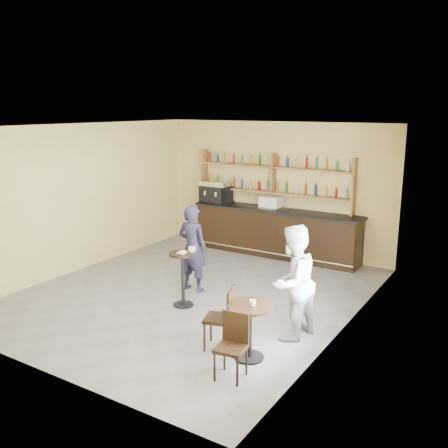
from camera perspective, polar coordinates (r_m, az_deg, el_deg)
The scene contains 23 objects.
floor at distance 9.84m, azimuth -3.49°, elevation -7.88°, with size 7.00×7.00×0.00m, color slate.
ceiling at distance 9.18m, azimuth -3.78°, elevation 11.09°, with size 7.00×7.00×0.00m, color white.
wall_back at distance 12.34m, azimuth 5.87°, elevation 4.15°, with size 7.00×7.00×0.00m, color #DFCB7E.
wall_front at distance 6.93m, azimuth -20.72°, elevation -3.93°, with size 7.00×7.00×0.00m, color #DFCB7E.
wall_left at distance 11.36m, azimuth -16.06°, elevation 2.90°, with size 7.00×7.00×0.00m, color #DFCB7E.
wall_right at distance 8.05m, azimuth 14.03°, elevation -1.12°, with size 7.00×7.00×0.00m, color #DFCB7E.
window_pane at distance 6.93m, azimuth 10.91°, elevation -2.43°, with size 2.00×2.00×0.00m, color white.
window_frame at distance 6.94m, azimuth 10.86°, elevation -2.42°, with size 0.04×1.70×2.10m, color black, non-canonical shape.
shelf_unit at distance 12.20m, azimuth 5.63°, elevation 5.04°, with size 4.00×0.26×1.40m, color brown, non-canonical shape.
liquor_bottles at distance 12.17m, azimuth 5.64°, elevation 5.83°, with size 3.68×0.10×1.00m, color #8C5919, non-canonical shape.
bar_counter at distance 12.15m, azimuth 5.92°, elevation -0.95°, with size 4.22×0.82×1.14m, color black, non-canonical shape.
espresso_machine at distance 12.81m, azimuth -0.94°, elevation 3.70°, with size 0.75×0.49×0.54m, color black, non-canonical shape.
pastry_case at distance 12.06m, azimuth 5.40°, elevation 2.46°, with size 0.50×0.40×0.30m, color silver, non-canonical shape.
pedestal_table at distance 9.10m, azimuth -4.72°, elevation -6.32°, with size 0.49×0.49×1.00m, color black, non-canonical shape.
napkin at distance 8.94m, azimuth -4.78°, elevation -3.28°, with size 0.17×0.17×0.00m, color white.
donut at distance 8.92m, azimuth -4.77°, elevation -3.16°, with size 0.12×0.12×0.04m, color tan.
cup_pedestal at distance 8.92m, azimuth -3.68°, elevation -2.94°, with size 0.14×0.14×0.11m, color white.
man_main at distance 9.74m, azimuth -3.62°, elevation -2.77°, with size 0.62×0.41×1.71m, color black.
cafe_table at distance 7.30m, azimuth 2.93°, elevation -12.22°, with size 0.65×0.65×0.82m, color black, non-canonical shape.
cup_cafe at distance 7.09m, azimuth 3.33°, elevation -9.01°, with size 0.09×0.09×0.09m, color white.
chair_west at distance 7.56m, azimuth -0.58°, elevation -10.67°, with size 0.41×0.41×0.96m, color black, non-canonical shape.
chair_south at distance 6.79m, azimuth 0.77°, elevation -13.94°, with size 0.38×0.38×0.88m, color black, non-canonical shape.
patron_second at distance 7.80m, azimuth 7.83°, elevation -6.64°, with size 0.88×0.69×1.81m, color #9D9DA3.
Camera 1 is at (5.35, -7.45, 3.55)m, focal length 40.00 mm.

